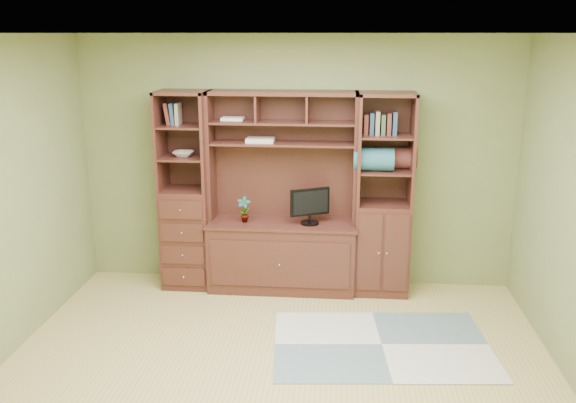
# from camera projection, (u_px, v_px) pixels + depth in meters

# --- Properties ---
(room) EXTENTS (4.60, 4.10, 2.64)m
(room) POSITION_uv_depth(u_px,v_px,m) (275.00, 219.00, 4.41)
(room) COLOR tan
(room) RESTS_ON ground
(center_hutch) EXTENTS (1.54, 0.53, 2.05)m
(center_hutch) POSITION_uv_depth(u_px,v_px,m) (282.00, 194.00, 6.16)
(center_hutch) COLOR #461F18
(center_hutch) RESTS_ON ground
(left_tower) EXTENTS (0.50, 0.45, 2.05)m
(left_tower) POSITION_uv_depth(u_px,v_px,m) (186.00, 191.00, 6.28)
(left_tower) COLOR #461F18
(left_tower) RESTS_ON ground
(right_tower) EXTENTS (0.55, 0.45, 2.05)m
(right_tower) POSITION_uv_depth(u_px,v_px,m) (384.00, 196.00, 6.11)
(right_tower) COLOR #461F18
(right_tower) RESTS_ON ground
(rug) EXTENTS (1.94, 1.38, 0.01)m
(rug) POSITION_uv_depth(u_px,v_px,m) (382.00, 345.00, 5.25)
(rug) COLOR #A2A8A7
(rug) RESTS_ON ground
(monitor) EXTENTS (0.46, 0.35, 0.51)m
(monitor) POSITION_uv_depth(u_px,v_px,m) (310.00, 200.00, 6.11)
(monitor) COLOR black
(monitor) RESTS_ON center_hutch
(orchid) EXTENTS (0.14, 0.09, 0.27)m
(orchid) POSITION_uv_depth(u_px,v_px,m) (244.00, 210.00, 6.20)
(orchid) COLOR #A75C38
(orchid) RESTS_ON center_hutch
(magazines) EXTENTS (0.28, 0.20, 0.04)m
(magazines) POSITION_uv_depth(u_px,v_px,m) (260.00, 140.00, 6.12)
(magazines) COLOR beige
(magazines) RESTS_ON center_hutch
(bowl) EXTENTS (0.21, 0.21, 0.05)m
(bowl) POSITION_uv_depth(u_px,v_px,m) (183.00, 154.00, 6.18)
(bowl) COLOR beige
(bowl) RESTS_ON left_tower
(blanket_teal) EXTENTS (0.39, 0.23, 0.23)m
(blanket_teal) POSITION_uv_depth(u_px,v_px,m) (374.00, 159.00, 5.97)
(blanket_teal) COLOR #29616D
(blanket_teal) RESTS_ON right_tower
(blanket_red) EXTENTS (0.38, 0.21, 0.21)m
(blanket_red) POSITION_uv_depth(u_px,v_px,m) (397.00, 158.00, 6.08)
(blanket_red) COLOR brown
(blanket_red) RESTS_ON right_tower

